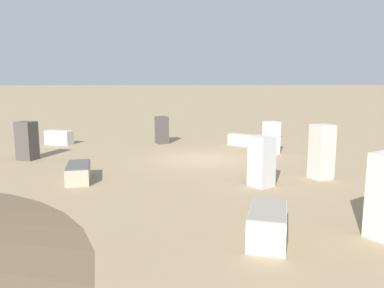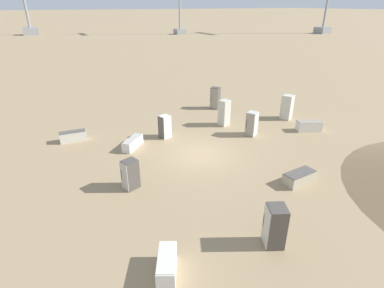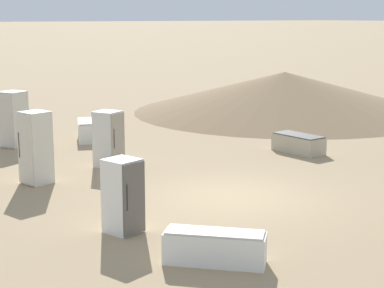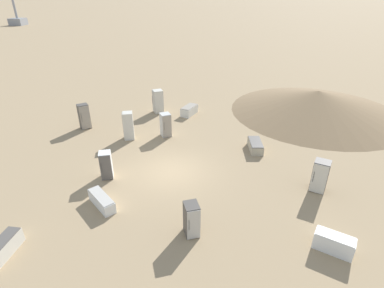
{
  "view_description": "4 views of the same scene",
  "coord_description": "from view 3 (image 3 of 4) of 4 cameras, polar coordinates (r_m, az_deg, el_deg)",
  "views": [
    {
      "loc": [
        -2.99,
        -16.15,
        3.39
      ],
      "look_at": [
        -0.58,
        -0.26,
        0.75
      ],
      "focal_mm": 35.0,
      "sensor_mm": 36.0,
      "label": 1
    },
    {
      "loc": [
        -14.11,
        7.84,
        8.32
      ],
      "look_at": [
        -1.05,
        1.12,
        1.4
      ],
      "focal_mm": 28.0,
      "sensor_mm": 36.0,
      "label": 2
    },
    {
      "loc": [
        9.27,
        12.22,
        4.39
      ],
      "look_at": [
        0.36,
        -1.2,
        1.17
      ],
      "focal_mm": 60.0,
      "sensor_mm": 36.0,
      "label": 3
    },
    {
      "loc": [
        -2.37,
        14.31,
        9.29
      ],
      "look_at": [
        -1.15,
        -0.14,
        1.73
      ],
      "focal_mm": 28.0,
      "sensor_mm": 36.0,
      "label": 4
    }
  ],
  "objects": [
    {
      "name": "discarded_fridge_0",
      "position": [
        21.26,
        9.44,
        0.04
      ],
      "size": [
        0.89,
        1.79,
        0.6
      ],
      "rotation": [
        0.0,
        0.0,
        0.08
      ],
      "color": "#B2A88E",
      "rests_on": "ground_plane"
    },
    {
      "name": "discarded_fridge_2",
      "position": [
        19.03,
        -7.43,
        0.43
      ],
      "size": [
        0.9,
        0.93,
        1.66
      ],
      "rotation": [
        0.0,
        0.0,
        0.49
      ],
      "color": "silver",
      "rests_on": "ground_plane"
    },
    {
      "name": "discarded_fridge_3",
      "position": [
        13.24,
        -6.15,
        -4.62
      ],
      "size": [
        0.77,
        0.82,
        1.55
      ],
      "rotation": [
        0.0,
        0.0,
        0.29
      ],
      "color": "white",
      "rests_on": "ground_plane"
    },
    {
      "name": "discarded_fridge_6",
      "position": [
        17.47,
        -13.74,
        -0.33
      ],
      "size": [
        0.83,
        0.8,
        1.94
      ],
      "rotation": [
        0.0,
        0.0,
        4.97
      ],
      "color": "beige",
      "rests_on": "ground_plane"
    },
    {
      "name": "discarded_fridge_11",
      "position": [
        23.35,
        -9.12,
        1.21
      ],
      "size": [
        1.38,
        1.86,
        0.72
      ],
      "rotation": [
        0.0,
        0.0,
        2.74
      ],
      "color": "silver",
      "rests_on": "ground_plane"
    },
    {
      "name": "discarded_fridge_8",
      "position": [
        11.68,
        2.03,
        -9.19
      ],
      "size": [
        1.69,
        1.69,
        0.61
      ],
      "rotation": [
        0.0,
        0.0,
        3.93
      ],
      "color": "white",
      "rests_on": "ground_plane"
    },
    {
      "name": "discarded_fridge_10",
      "position": [
        22.61,
        -15.62,
        2.13
      ],
      "size": [
        1.01,
        0.99,
        1.9
      ],
      "rotation": [
        0.0,
        0.0,
        5.16
      ],
      "color": "beige",
      "rests_on": "ground_plane"
    },
    {
      "name": "ground_plane",
      "position": [
        15.95,
        3.49,
        -4.7
      ],
      "size": [
        1000.0,
        1000.0,
        0.0
      ],
      "primitive_type": "plane",
      "color": "#9E8460"
    },
    {
      "name": "dirt_mound",
      "position": [
        30.23,
        8.21,
        4.61
      ],
      "size": [
        14.02,
        14.02,
        1.86
      ],
      "color": "#7F6647",
      "rests_on": "ground_plane"
    }
  ]
}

